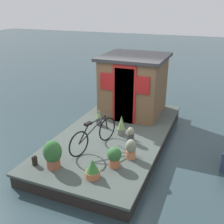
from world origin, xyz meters
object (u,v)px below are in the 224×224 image
potted_plant_succulent (114,156)px  potted_plant_geranium (121,126)px  potted_plant_sage (131,135)px  potted_plant_ivy (131,149)px  potted_plant_lavender (53,154)px  potted_plant_thyme (93,169)px  potted_plant_rosemary (99,117)px  mooring_bollard (35,160)px  bicycle (94,135)px  houseboat_cabin (134,84)px

potted_plant_succulent → potted_plant_geranium: size_ratio=0.85×
potted_plant_sage → potted_plant_ivy: size_ratio=0.88×
potted_plant_lavender → potted_plant_sage: (1.77, -1.22, -0.13)m
potted_plant_succulent → potted_plant_thyme: potted_plant_succulent is taller
potted_plant_lavender → potted_plant_geranium: bearing=-21.7°
potted_plant_lavender → potted_plant_thyme: 0.99m
potted_plant_sage → potted_plant_lavender: bearing=145.5°
potted_plant_lavender → potted_plant_thyme: bearing=-90.4°
potted_plant_rosemary → mooring_bollard: (-2.53, 0.44, -0.12)m
bicycle → potted_plant_geranium: size_ratio=2.90×
houseboat_cabin → potted_plant_thyme: size_ratio=4.78×
houseboat_cabin → mooring_bollard: size_ratio=8.51×
potted_plant_ivy → potted_plant_thyme: bearing=154.3°
bicycle → mooring_bollard: 1.55m
potted_plant_ivy → potted_plant_succulent: size_ratio=1.02×
potted_plant_sage → houseboat_cabin: bearing=16.4°
bicycle → potted_plant_thyme: bearing=-155.4°
houseboat_cabin → potted_plant_sage: houseboat_cabin is taller
potted_plant_thyme → potted_plant_ivy: bearing=-25.7°
potted_plant_rosemary → potted_plant_thyme: bearing=-158.1°
potted_plant_lavender → potted_plant_rosemary: 2.45m
potted_plant_thyme → mooring_bollard: 1.44m
potted_plant_lavender → potted_plant_geranium: potted_plant_lavender is taller
potted_plant_sage → potted_plant_rosemary: size_ratio=0.82×
bicycle → potted_plant_thyme: size_ratio=3.84×
potted_plant_lavender → mooring_bollard: 0.51m
houseboat_cabin → potted_plant_ivy: 3.04m
bicycle → potted_plant_thyme: (-1.16, -0.53, -0.16)m
potted_plant_ivy → mooring_bollard: 2.23m
potted_plant_lavender → potted_plant_rosemary: bearing=0.2°
potted_plant_ivy → potted_plant_geranium: size_ratio=0.87×
potted_plant_thyme → potted_plant_rosemary: bearing=21.9°
potted_plant_rosemary → potted_plant_thyme: size_ratio=1.24×
mooring_bollard → potted_plant_lavender: bearing=-79.7°
potted_plant_succulent → bicycle: bearing=53.1°
potted_plant_sage → potted_plant_rosemary: bearing=61.1°
bicycle → potted_plant_thyme: bicycle is taller
houseboat_cabin → potted_plant_succulent: 3.44m
potted_plant_sage → mooring_bollard: (-1.86, 1.67, -0.09)m
bicycle → mooring_bollard: (-1.23, 0.91, -0.24)m
houseboat_cabin → potted_plant_sage: size_ratio=4.73×
houseboat_cabin → potted_plant_thyme: bearing=-174.5°
potted_plant_succulent → potted_plant_lavender: bearing=113.5°
potted_plant_lavender → potted_plant_sage: size_ratio=1.52×
houseboat_cabin → potted_plant_ivy: (-2.82, -0.87, -0.72)m
bicycle → potted_plant_ivy: size_ratio=3.36×
potted_plant_rosemary → potted_plant_succulent: 2.29m
bicycle → mooring_bollard: bearing=143.6°
potted_plant_thyme → potted_plant_lavender: bearing=89.6°
houseboat_cabin → potted_plant_geranium: size_ratio=3.62×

